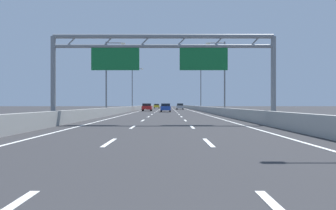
{
  "coord_description": "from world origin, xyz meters",
  "views": [
    {
      "loc": [
        0.33,
        -0.94,
        1.41
      ],
      "look_at": [
        0.16,
        65.13,
        1.22
      ],
      "focal_mm": 39.69,
      "sensor_mm": 36.0,
      "label": 1
    }
  ],
  "objects_px": {
    "blue_car": "(167,108)",
    "silver_car": "(181,106)",
    "streetlamp_right_far": "(201,86)",
    "yellow_car": "(158,106)",
    "streetlamp_right_mid": "(224,73)",
    "sign_gantry": "(163,56)",
    "red_car": "(148,107)",
    "streetlamp_left_mid": "(109,73)",
    "streetlamp_left_far": "(134,86)"
  },
  "relations": [
    {
      "from": "blue_car",
      "to": "silver_car",
      "type": "bearing_deg",
      "value": 83.23
    },
    {
      "from": "streetlamp_right_far",
      "to": "yellow_car",
      "type": "distance_m",
      "value": 38.64
    },
    {
      "from": "streetlamp_right_mid",
      "to": "blue_car",
      "type": "height_order",
      "value": "streetlamp_right_mid"
    },
    {
      "from": "sign_gantry",
      "to": "streetlamp_right_far",
      "type": "height_order",
      "value": "streetlamp_right_far"
    },
    {
      "from": "sign_gantry",
      "to": "streetlamp_right_mid",
      "type": "relative_size",
      "value": 1.68
    },
    {
      "from": "sign_gantry",
      "to": "red_car",
      "type": "distance_m",
      "value": 47.81
    },
    {
      "from": "streetlamp_left_mid",
      "to": "silver_car",
      "type": "xyz_separation_m",
      "value": [
        10.83,
        45.85,
        -4.62
      ]
    },
    {
      "from": "silver_car",
      "to": "yellow_car",
      "type": "distance_m",
      "value": 26.81
    },
    {
      "from": "streetlamp_right_far",
      "to": "blue_car",
      "type": "relative_size",
      "value": 2.04
    },
    {
      "from": "streetlamp_left_far",
      "to": "streetlamp_right_mid",
      "type": "bearing_deg",
      "value": -66.9
    },
    {
      "from": "streetlamp_left_mid",
      "to": "red_car",
      "type": "distance_m",
      "value": 26.23
    },
    {
      "from": "sign_gantry",
      "to": "silver_car",
      "type": "xyz_separation_m",
      "value": [
        3.43,
        67.78,
        -4.03
      ]
    },
    {
      "from": "streetlamp_left_mid",
      "to": "red_car",
      "type": "height_order",
      "value": "streetlamp_left_mid"
    },
    {
      "from": "streetlamp_left_mid",
      "to": "silver_car",
      "type": "bearing_deg",
      "value": 76.71
    },
    {
      "from": "streetlamp_right_mid",
      "to": "streetlamp_left_far",
      "type": "xyz_separation_m",
      "value": [
        -14.93,
        35.0,
        0.0
      ]
    },
    {
      "from": "streetlamp_right_mid",
      "to": "red_car",
      "type": "xyz_separation_m",
      "value": [
        -11.31,
        25.56,
        -4.62
      ]
    },
    {
      "from": "streetlamp_right_far",
      "to": "blue_car",
      "type": "distance_m",
      "value": 20.23
    },
    {
      "from": "sign_gantry",
      "to": "silver_car",
      "type": "relative_size",
      "value": 3.68
    },
    {
      "from": "sign_gantry",
      "to": "streetlamp_left_mid",
      "type": "height_order",
      "value": "streetlamp_left_mid"
    },
    {
      "from": "streetlamp_right_mid",
      "to": "silver_car",
      "type": "bearing_deg",
      "value": 95.11
    },
    {
      "from": "streetlamp_left_mid",
      "to": "streetlamp_right_mid",
      "type": "relative_size",
      "value": 1.0
    },
    {
      "from": "sign_gantry",
      "to": "silver_car",
      "type": "bearing_deg",
      "value": 87.1
    },
    {
      "from": "streetlamp_left_mid",
      "to": "streetlamp_right_mid",
      "type": "xyz_separation_m",
      "value": [
        14.93,
        0.0,
        0.0
      ]
    },
    {
      "from": "sign_gantry",
      "to": "blue_car",
      "type": "distance_m",
      "value": 38.95
    },
    {
      "from": "streetlamp_left_mid",
      "to": "yellow_car",
      "type": "relative_size",
      "value": 2.1
    },
    {
      "from": "yellow_car",
      "to": "red_car",
      "type": "height_order",
      "value": "red_car"
    },
    {
      "from": "streetlamp_left_mid",
      "to": "streetlamp_right_mid",
      "type": "height_order",
      "value": "same"
    },
    {
      "from": "red_car",
      "to": "streetlamp_left_mid",
      "type": "bearing_deg",
      "value": -98.06
    },
    {
      "from": "streetlamp_right_far",
      "to": "yellow_car",
      "type": "bearing_deg",
      "value": 106.38
    },
    {
      "from": "streetlamp_left_mid",
      "to": "blue_car",
      "type": "relative_size",
      "value": 2.04
    },
    {
      "from": "blue_car",
      "to": "sign_gantry",
      "type": "bearing_deg",
      "value": -89.98
    },
    {
      "from": "sign_gantry",
      "to": "streetlamp_left_far",
      "type": "height_order",
      "value": "streetlamp_left_far"
    },
    {
      "from": "red_car",
      "to": "streetlamp_left_far",
      "type": "bearing_deg",
      "value": 110.98
    },
    {
      "from": "sign_gantry",
      "to": "yellow_car",
      "type": "xyz_separation_m",
      "value": [
        -3.29,
        93.74,
        -4.06
      ]
    },
    {
      "from": "yellow_car",
      "to": "streetlamp_left_mid",
      "type": "bearing_deg",
      "value": -93.28
    },
    {
      "from": "streetlamp_left_mid",
      "to": "streetlamp_right_mid",
      "type": "bearing_deg",
      "value": 0.0
    },
    {
      "from": "silver_car",
      "to": "blue_car",
      "type": "bearing_deg",
      "value": -96.77
    },
    {
      "from": "streetlamp_right_mid",
      "to": "streetlamp_left_far",
      "type": "relative_size",
      "value": 1.0
    },
    {
      "from": "silver_car",
      "to": "red_car",
      "type": "xyz_separation_m",
      "value": [
        -7.21,
        -20.29,
        -0.0
      ]
    },
    {
      "from": "streetlamp_right_far",
      "to": "streetlamp_left_far",
      "type": "bearing_deg",
      "value": 180.0
    },
    {
      "from": "streetlamp_left_mid",
      "to": "blue_car",
      "type": "xyz_separation_m",
      "value": [
        7.39,
        16.81,
        -4.64
      ]
    },
    {
      "from": "streetlamp_right_far",
      "to": "silver_car",
      "type": "height_order",
      "value": "streetlamp_right_far"
    },
    {
      "from": "streetlamp_right_mid",
      "to": "streetlamp_left_mid",
      "type": "bearing_deg",
      "value": 180.0
    },
    {
      "from": "yellow_car",
      "to": "silver_car",
      "type": "bearing_deg",
      "value": -75.49
    },
    {
      "from": "blue_car",
      "to": "streetlamp_left_mid",
      "type": "bearing_deg",
      "value": -113.72
    },
    {
      "from": "sign_gantry",
      "to": "streetlamp_right_mid",
      "type": "xyz_separation_m",
      "value": [
        7.53,
        21.93,
        0.59
      ]
    },
    {
      "from": "red_car",
      "to": "sign_gantry",
      "type": "bearing_deg",
      "value": -85.45
    },
    {
      "from": "streetlamp_right_mid",
      "to": "red_car",
      "type": "relative_size",
      "value": 2.02
    },
    {
      "from": "sign_gantry",
      "to": "red_car",
      "type": "bearing_deg",
      "value": 94.55
    },
    {
      "from": "streetlamp_right_far",
      "to": "blue_car",
      "type": "bearing_deg",
      "value": -112.52
    }
  ]
}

